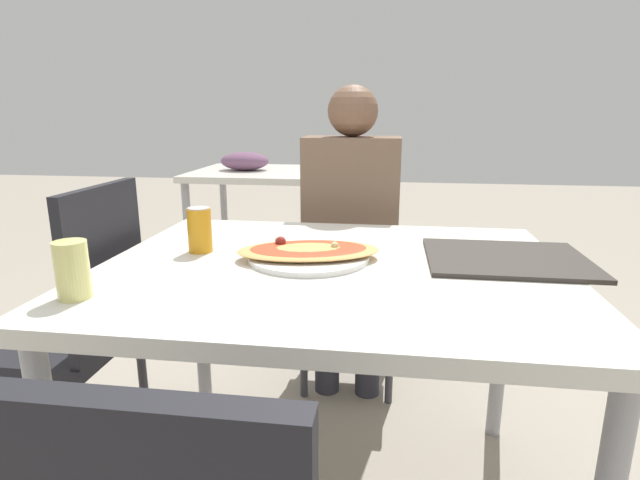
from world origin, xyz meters
name	(u,v)px	position (x,y,z in m)	size (l,w,h in m)	color
dining_table	(332,290)	(0.00, 0.00, 0.67)	(1.19, 0.95, 0.74)	silver
chair_far_seated	(352,260)	(-0.01, 0.81, 0.51)	(0.40, 0.40, 0.92)	black
chair_side_left	(78,321)	(-0.78, 0.06, 0.51)	(0.40, 0.40, 0.92)	black
person_seated	(351,220)	(-0.01, 0.69, 0.71)	(0.37, 0.24, 1.22)	#2D2D38
pizza_main	(308,253)	(-0.07, 0.04, 0.76)	(0.41, 0.32, 0.05)	white
soda_can	(200,230)	(-0.38, 0.07, 0.81)	(0.07, 0.07, 0.12)	orange
drink_glass	(72,270)	(-0.51, -0.31, 0.80)	(0.07, 0.07, 0.12)	#E0DB7F
serving_tray	(506,259)	(0.45, 0.09, 0.75)	(0.41, 0.34, 0.01)	#332D28
background_table	(272,179)	(-0.64, 2.02, 0.69)	(1.10, 0.80, 0.86)	silver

